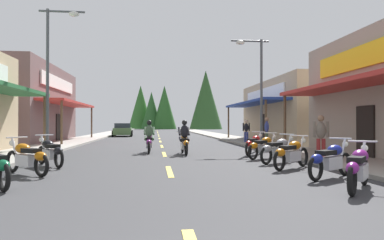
{
  "coord_description": "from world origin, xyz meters",
  "views": [
    {
      "loc": [
        -0.43,
        -1.41,
        1.43
      ],
      "look_at": [
        3.05,
        30.9,
        1.71
      ],
      "focal_mm": 32.47,
      "sensor_mm": 36.0,
      "label": 1
    }
  ],
  "objects_px": {
    "motorcycle_parked_right_1": "(330,160)",
    "motorcycle_parked_left_2": "(50,151)",
    "motorcycle_parked_right_4": "(263,147)",
    "streetlamp_right": "(256,77)",
    "motorcycle_parked_right_0": "(358,167)",
    "pedestrian_by_shop": "(246,130)",
    "motorcycle_parked_left_1": "(27,157)",
    "parked_car_curbside": "(123,130)",
    "motorcycle_parked_right_3": "(278,149)",
    "motorcycle_parked_right_5": "(254,144)",
    "streetlamp_left": "(54,61)",
    "rider_cruising_lead": "(184,140)",
    "motorcycle_parked_right_2": "(291,153)",
    "rider_cruising_trailing": "(149,139)",
    "pedestrian_waiting": "(267,130)",
    "pedestrian_browsing": "(321,135)"
  },
  "relations": [
    {
      "from": "motorcycle_parked_right_2",
      "to": "motorcycle_parked_left_1",
      "type": "xyz_separation_m",
      "value": [
        -7.74,
        -0.42,
        0.0
      ]
    },
    {
      "from": "motorcycle_parked_right_1",
      "to": "motorcycle_parked_left_1",
      "type": "bearing_deg",
      "value": 135.01
    },
    {
      "from": "motorcycle_parked_right_3",
      "to": "rider_cruising_trailing",
      "type": "distance_m",
      "value": 6.65
    },
    {
      "from": "motorcycle_parked_right_5",
      "to": "parked_car_curbside",
      "type": "distance_m",
      "value": 23.93
    },
    {
      "from": "streetlamp_left",
      "to": "rider_cruising_lead",
      "type": "distance_m",
      "value": 7.19
    },
    {
      "from": "streetlamp_right",
      "to": "rider_cruising_trailing",
      "type": "relative_size",
      "value": 2.83
    },
    {
      "from": "pedestrian_waiting",
      "to": "motorcycle_parked_right_0",
      "type": "bearing_deg",
      "value": -77.4
    },
    {
      "from": "motorcycle_parked_left_1",
      "to": "pedestrian_by_shop",
      "type": "bearing_deg",
      "value": -83.97
    },
    {
      "from": "motorcycle_parked_right_5",
      "to": "pedestrian_waiting",
      "type": "xyz_separation_m",
      "value": [
        2.01,
        4.34,
        0.54
      ]
    },
    {
      "from": "rider_cruising_lead",
      "to": "pedestrian_browsing",
      "type": "distance_m",
      "value": 5.95
    },
    {
      "from": "motorcycle_parked_right_0",
      "to": "motorcycle_parked_left_2",
      "type": "distance_m",
      "value": 9.17
    },
    {
      "from": "streetlamp_right",
      "to": "motorcycle_parked_right_3",
      "type": "relative_size",
      "value": 3.37
    },
    {
      "from": "streetlamp_left",
      "to": "motorcycle_parked_right_5",
      "type": "xyz_separation_m",
      "value": [
        9.12,
        -1.82,
        -3.88
      ]
    },
    {
      "from": "streetlamp_right",
      "to": "rider_cruising_trailing",
      "type": "xyz_separation_m",
      "value": [
        -5.81,
        -1.92,
        -3.3
      ]
    },
    {
      "from": "rider_cruising_lead",
      "to": "parked_car_curbside",
      "type": "bearing_deg",
      "value": 10.58
    },
    {
      "from": "streetlamp_left",
      "to": "rider_cruising_trailing",
      "type": "xyz_separation_m",
      "value": [
        4.45,
        -0.16,
        -3.71
      ]
    },
    {
      "from": "motorcycle_parked_right_3",
      "to": "motorcycle_parked_right_0",
      "type": "bearing_deg",
      "value": -126.77
    },
    {
      "from": "motorcycle_parked_right_2",
      "to": "parked_car_curbside",
      "type": "relative_size",
      "value": 0.39
    },
    {
      "from": "motorcycle_parked_right_3",
      "to": "motorcycle_parked_left_2",
      "type": "relative_size",
      "value": 1.01
    },
    {
      "from": "streetlamp_left",
      "to": "rider_cruising_lead",
      "type": "bearing_deg",
      "value": -10.99
    },
    {
      "from": "streetlamp_left",
      "to": "motorcycle_parked_right_2",
      "type": "bearing_deg",
      "value": -35.89
    },
    {
      "from": "streetlamp_right",
      "to": "pedestrian_browsing",
      "type": "bearing_deg",
      "value": -85.93
    },
    {
      "from": "streetlamp_left",
      "to": "motorcycle_parked_right_4",
      "type": "relative_size",
      "value": 3.96
    },
    {
      "from": "streetlamp_right",
      "to": "motorcycle_parked_left_1",
      "type": "bearing_deg",
      "value": -136.32
    },
    {
      "from": "motorcycle_parked_right_5",
      "to": "motorcycle_parked_left_2",
      "type": "distance_m",
      "value": 8.46
    },
    {
      "from": "motorcycle_parked_right_1",
      "to": "parked_car_curbside",
      "type": "relative_size",
      "value": 0.42
    },
    {
      "from": "motorcycle_parked_right_4",
      "to": "motorcycle_parked_left_1",
      "type": "bearing_deg",
      "value": 164.47
    },
    {
      "from": "motorcycle_parked_right_5",
      "to": "parked_car_curbside",
      "type": "xyz_separation_m",
      "value": [
        -7.81,
        22.61,
        0.2
      ]
    },
    {
      "from": "streetlamp_left",
      "to": "rider_cruising_lead",
      "type": "height_order",
      "value": "streetlamp_left"
    },
    {
      "from": "motorcycle_parked_right_0",
      "to": "motorcycle_parked_right_1",
      "type": "height_order",
      "value": "same"
    },
    {
      "from": "streetlamp_left",
      "to": "motorcycle_parked_left_2",
      "type": "xyz_separation_m",
      "value": [
        1.28,
        -5.0,
        -3.88
      ]
    },
    {
      "from": "motorcycle_parked_right_1",
      "to": "rider_cruising_trailing",
      "type": "height_order",
      "value": "rider_cruising_trailing"
    },
    {
      "from": "motorcycle_parked_left_1",
      "to": "parked_car_curbside",
      "type": "xyz_separation_m",
      "value": [
        0.1,
        27.67,
        0.2
      ]
    },
    {
      "from": "pedestrian_by_shop",
      "to": "rider_cruising_trailing",
      "type": "bearing_deg",
      "value": 2.8
    },
    {
      "from": "motorcycle_parked_right_4",
      "to": "motorcycle_parked_left_2",
      "type": "xyz_separation_m",
      "value": [
        -7.74,
        -1.57,
        0.0
      ]
    },
    {
      "from": "streetlamp_right",
      "to": "motorcycle_parked_right_4",
      "type": "xyz_separation_m",
      "value": [
        -1.23,
        -5.18,
        -3.47
      ]
    },
    {
      "from": "pedestrian_browsing",
      "to": "motorcycle_parked_left_2",
      "type": "bearing_deg",
      "value": -76.54
    },
    {
      "from": "motorcycle_parked_right_0",
      "to": "motorcycle_parked_right_5",
      "type": "height_order",
      "value": "same"
    },
    {
      "from": "motorcycle_parked_left_2",
      "to": "motorcycle_parked_right_2",
      "type": "bearing_deg",
      "value": -137.45
    },
    {
      "from": "motorcycle_parked_right_4",
      "to": "streetlamp_right",
      "type": "bearing_deg",
      "value": 37.22
    },
    {
      "from": "motorcycle_parked_right_2",
      "to": "pedestrian_browsing",
      "type": "relative_size",
      "value": 0.99
    },
    {
      "from": "motorcycle_parked_right_1",
      "to": "pedestrian_by_shop",
      "type": "bearing_deg",
      "value": 48.59
    },
    {
      "from": "streetlamp_right",
      "to": "pedestrian_waiting",
      "type": "xyz_separation_m",
      "value": [
        0.87,
        0.76,
        -2.93
      ]
    },
    {
      "from": "motorcycle_parked_right_5",
      "to": "rider_cruising_lead",
      "type": "relative_size",
      "value": 0.83
    },
    {
      "from": "motorcycle_parked_left_1",
      "to": "pedestrian_by_shop",
      "type": "distance_m",
      "value": 16.78
    },
    {
      "from": "pedestrian_waiting",
      "to": "parked_car_curbside",
      "type": "bearing_deg",
      "value": 140.59
    },
    {
      "from": "motorcycle_parked_right_1",
      "to": "motorcycle_parked_left_2",
      "type": "height_order",
      "value": "same"
    },
    {
      "from": "motorcycle_parked_right_0",
      "to": "pedestrian_by_shop",
      "type": "bearing_deg",
      "value": 33.74
    },
    {
      "from": "motorcycle_parked_right_2",
      "to": "pedestrian_browsing",
      "type": "bearing_deg",
      "value": 2.48
    },
    {
      "from": "motorcycle_parked_right_4",
      "to": "parked_car_curbside",
      "type": "xyz_separation_m",
      "value": [
        -7.72,
        24.21,
        0.2
      ]
    }
  ]
}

